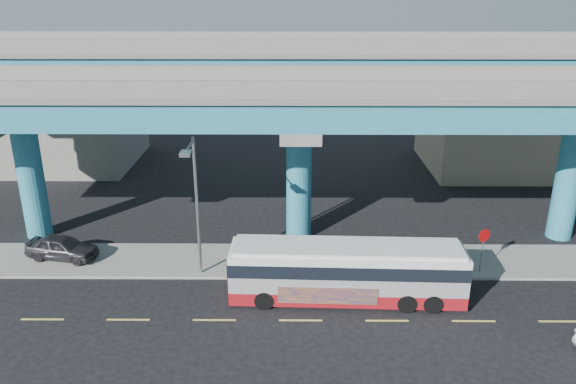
{
  "coord_description": "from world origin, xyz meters",
  "views": [
    {
      "loc": [
        -0.43,
        -22.52,
        14.68
      ],
      "look_at": [
        -0.61,
        4.0,
        4.74
      ],
      "focal_mm": 35.0,
      "sensor_mm": 36.0,
      "label": 1
    }
  ],
  "objects_px": {
    "transit_bus": "(347,270)",
    "street_lamp": "(194,190)",
    "parked_car": "(62,247)",
    "stop_sign": "(484,241)"
  },
  "relations": [
    {
      "from": "transit_bus",
      "to": "parked_car",
      "type": "distance_m",
      "value": 16.03
    },
    {
      "from": "transit_bus",
      "to": "parked_car",
      "type": "bearing_deg",
      "value": 167.65
    },
    {
      "from": "street_lamp",
      "to": "stop_sign",
      "type": "bearing_deg",
      "value": 2.81
    },
    {
      "from": "parked_car",
      "to": "transit_bus",
      "type": "bearing_deg",
      "value": -93.04
    },
    {
      "from": "street_lamp",
      "to": "stop_sign",
      "type": "height_order",
      "value": "street_lamp"
    },
    {
      "from": "street_lamp",
      "to": "transit_bus",
      "type": "bearing_deg",
      "value": -13.58
    },
    {
      "from": "transit_bus",
      "to": "street_lamp",
      "type": "relative_size",
      "value": 1.53
    },
    {
      "from": "stop_sign",
      "to": "parked_car",
      "type": "bearing_deg",
      "value": 175.76
    },
    {
      "from": "parked_car",
      "to": "street_lamp",
      "type": "distance_m",
      "value": 9.27
    },
    {
      "from": "transit_bus",
      "to": "street_lamp",
      "type": "xyz_separation_m",
      "value": [
        -7.53,
        1.82,
        3.43
      ]
    }
  ]
}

